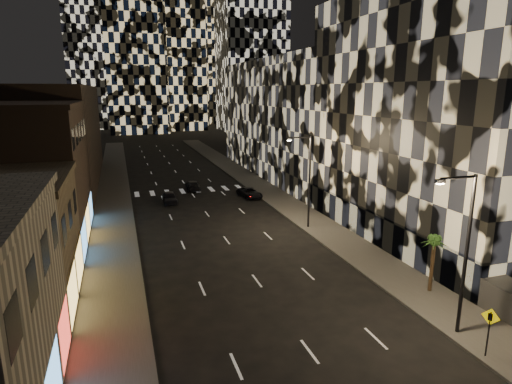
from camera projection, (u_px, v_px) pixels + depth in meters
sidewalk_left at (113, 195)px, 55.56m from camera, size 4.00×120.00×0.15m
sidewalk_right at (259, 185)px, 61.51m from camera, size 4.00×120.00×0.15m
curb_left at (130, 194)px, 56.19m from camera, size 0.20×120.00×0.15m
curb_right at (245, 186)px, 60.89m from camera, size 0.20×120.00×0.15m
retail_brown at (21, 178)px, 36.83m from camera, size 10.00×15.00×12.00m
retail_filler_left at (58, 136)px, 61.15m from camera, size 10.00×40.00×14.00m
midrise_right at (453, 117)px, 38.34m from camera, size 16.00×25.00×22.00m
midrise_base at (372, 226)px, 38.25m from camera, size 0.60×25.00×3.00m
midrise_filler_right at (304, 118)px, 68.91m from camera, size 16.00×40.00×18.00m
streetlight_near at (464, 245)px, 22.75m from camera, size 2.55×0.25×9.00m
streetlight_far at (307, 176)px, 41.28m from camera, size 2.55×0.25×9.00m
car_dark_midlane at (170, 197)px, 52.00m from camera, size 1.62×3.99×1.36m
car_dark_oncoming at (193, 185)px, 58.77m from camera, size 2.14×4.53×1.28m
car_dark_rightlane at (250, 193)px, 54.64m from camera, size 2.64×4.71×1.24m
ped_sign at (490, 324)px, 21.41m from camera, size 0.41×0.82×2.63m
palm_tree at (434, 245)px, 28.23m from camera, size 1.99×2.01×3.93m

